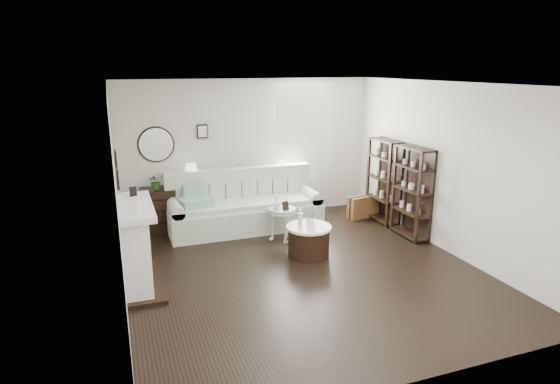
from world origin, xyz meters
name	(u,v)px	position (x,y,z in m)	size (l,w,h in m)	color
room	(285,135)	(0.73, 2.70, 1.60)	(5.50, 5.50, 5.50)	black
fireplace	(136,248)	(-2.32, 0.30, 0.54)	(0.50, 1.40, 1.84)	white
shelf_unit_far	(384,181)	(2.33, 1.55, 0.80)	(0.30, 0.80, 1.60)	black
shelf_unit_near	(412,193)	(2.33, 0.65, 0.80)	(0.30, 0.80, 1.60)	black
sofa	(244,209)	(-0.31, 2.09, 0.36)	(2.78, 0.96, 1.08)	beige
quilt	(196,202)	(-1.21, 1.95, 0.63)	(0.55, 0.45, 0.14)	#289465
suitcase	(363,207)	(2.09, 1.87, 0.22)	(0.65, 0.22, 0.43)	brown
dresser	(174,208)	(-1.53, 2.47, 0.39)	(1.18, 0.51, 0.79)	black
table_lamp	(191,175)	(-1.18, 2.47, 0.99)	(0.26, 0.26, 0.42)	beige
potted_plant	(156,181)	(-1.82, 2.42, 0.94)	(0.28, 0.24, 0.31)	#245819
drum_table	(309,241)	(0.30, 0.45, 0.25)	(0.71, 0.71, 0.50)	black
pedestal_table	(282,211)	(0.12, 1.21, 0.53)	(0.48, 0.48, 0.58)	silver
eiffel_drum	(312,219)	(0.38, 0.50, 0.58)	(0.10, 0.10, 0.17)	black
bottle_drum	(300,219)	(0.12, 0.37, 0.66)	(0.07, 0.07, 0.32)	silver
card_frame_drum	(311,224)	(0.25, 0.27, 0.59)	(0.14, 0.01, 0.18)	white
eiffel_ped	(286,202)	(0.22, 1.24, 0.67)	(0.10, 0.10, 0.17)	black
flask_ped	(277,202)	(0.04, 1.23, 0.70)	(0.13, 0.13, 0.24)	silver
card_frame_ped	(286,206)	(0.15, 1.09, 0.66)	(0.11, 0.01, 0.15)	black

